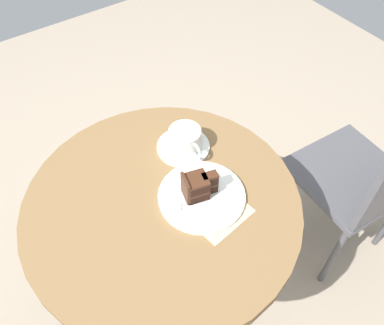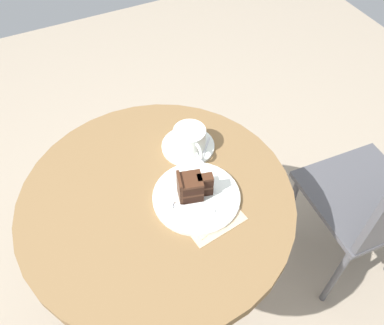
{
  "view_description": "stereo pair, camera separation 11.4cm",
  "coord_description": "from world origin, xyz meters",
  "px_view_note": "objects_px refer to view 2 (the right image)",
  "views": [
    {
      "loc": [
        0.56,
        -0.29,
        1.62
      ],
      "look_at": [
        -0.04,
        0.13,
        0.74
      ],
      "focal_mm": 38.0,
      "sensor_mm": 36.0,
      "label": 1
    },
    {
      "loc": [
        0.62,
        -0.19,
        1.62
      ],
      "look_at": [
        -0.04,
        0.13,
        0.74
      ],
      "focal_mm": 38.0,
      "sensor_mm": 36.0,
      "label": 2
    }
  ],
  "objects_px": {
    "cake_slice": "(192,187)",
    "fork": "(181,206)",
    "teaspoon": "(203,154)",
    "saucer": "(188,146)",
    "cake_plate": "(196,197)",
    "coffee_cup": "(190,139)",
    "napkin": "(205,210)"
  },
  "relations": [
    {
      "from": "coffee_cup",
      "to": "fork",
      "type": "relative_size",
      "value": 1.0
    },
    {
      "from": "coffee_cup",
      "to": "napkin",
      "type": "height_order",
      "value": "coffee_cup"
    },
    {
      "from": "coffee_cup",
      "to": "fork",
      "type": "height_order",
      "value": "coffee_cup"
    },
    {
      "from": "cake_slice",
      "to": "teaspoon",
      "type": "bearing_deg",
      "value": 141.46
    },
    {
      "from": "saucer",
      "to": "coffee_cup",
      "type": "distance_m",
      "value": 0.04
    },
    {
      "from": "cake_plate",
      "to": "fork",
      "type": "xyz_separation_m",
      "value": [
        0.01,
        -0.05,
        0.01
      ]
    },
    {
      "from": "cake_slice",
      "to": "fork",
      "type": "relative_size",
      "value": 0.78
    },
    {
      "from": "coffee_cup",
      "to": "cake_plate",
      "type": "height_order",
      "value": "coffee_cup"
    },
    {
      "from": "cake_slice",
      "to": "napkin",
      "type": "relative_size",
      "value": 0.52
    },
    {
      "from": "saucer",
      "to": "teaspoon",
      "type": "bearing_deg",
      "value": 23.81
    },
    {
      "from": "napkin",
      "to": "teaspoon",
      "type": "bearing_deg",
      "value": 154.76
    },
    {
      "from": "cake_plate",
      "to": "fork",
      "type": "distance_m",
      "value": 0.06
    },
    {
      "from": "saucer",
      "to": "teaspoon",
      "type": "distance_m",
      "value": 0.06
    },
    {
      "from": "cake_plate",
      "to": "fork",
      "type": "height_order",
      "value": "fork"
    },
    {
      "from": "teaspoon",
      "to": "saucer",
      "type": "bearing_deg",
      "value": -114.15
    },
    {
      "from": "saucer",
      "to": "cake_slice",
      "type": "height_order",
      "value": "cake_slice"
    },
    {
      "from": "napkin",
      "to": "fork",
      "type": "bearing_deg",
      "value": -118.6
    },
    {
      "from": "coffee_cup",
      "to": "napkin",
      "type": "distance_m",
      "value": 0.23
    },
    {
      "from": "cake_slice",
      "to": "napkin",
      "type": "bearing_deg",
      "value": 13.57
    },
    {
      "from": "saucer",
      "to": "coffee_cup",
      "type": "relative_size",
      "value": 1.24
    },
    {
      "from": "fork",
      "to": "teaspoon",
      "type": "bearing_deg",
      "value": -99.86
    },
    {
      "from": "cake_slice",
      "to": "napkin",
      "type": "xyz_separation_m",
      "value": [
        0.05,
        0.01,
        -0.05
      ]
    },
    {
      "from": "teaspoon",
      "to": "fork",
      "type": "distance_m",
      "value": 0.2
    },
    {
      "from": "coffee_cup",
      "to": "cake_plate",
      "type": "relative_size",
      "value": 0.54
    },
    {
      "from": "coffee_cup",
      "to": "fork",
      "type": "distance_m",
      "value": 0.22
    },
    {
      "from": "cake_plate",
      "to": "cake_slice",
      "type": "relative_size",
      "value": 2.38
    },
    {
      "from": "teaspoon",
      "to": "napkin",
      "type": "xyz_separation_m",
      "value": [
        0.17,
        -0.08,
        -0.01
      ]
    },
    {
      "from": "fork",
      "to": "napkin",
      "type": "distance_m",
      "value": 0.07
    },
    {
      "from": "cake_slice",
      "to": "napkin",
      "type": "distance_m",
      "value": 0.07
    },
    {
      "from": "fork",
      "to": "saucer",
      "type": "bearing_deg",
      "value": -85.67
    },
    {
      "from": "cake_plate",
      "to": "napkin",
      "type": "bearing_deg",
      "value": 5.55
    },
    {
      "from": "napkin",
      "to": "saucer",
      "type": "bearing_deg",
      "value": 165.88
    }
  ]
}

